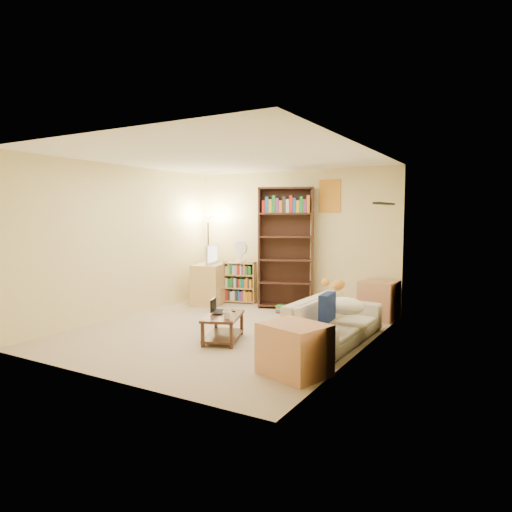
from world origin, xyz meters
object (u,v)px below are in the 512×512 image
Objects in this scene: tv_stand at (209,284)px; laptop at (221,312)px; desk_fan at (241,250)px; tabby_cat at (336,285)px; television at (209,255)px; end_cabinet at (294,349)px; short_bookshelf at (240,282)px; mug at (227,315)px; tall_bookshelf at (286,245)px; sofa at (333,321)px; coffee_table at (223,325)px; side_table at (379,300)px; floor_lamp at (208,233)px.

laptop is at bearing -66.79° from tv_stand.
tabby_cat is at bearing -22.64° from desk_fan.
television is 4.18m from end_cabinet.
short_bookshelf reaches higher than laptop.
mug is 0.05× the size of tall_bookshelf.
sofa is 3.09× the size of television.
side_table is (1.46, 2.34, 0.10)m from coffee_table.
laptop is 2.45m from tall_bookshelf.
tall_bookshelf is 3.34× the size of end_cabinet.
end_cabinet is (1.65, -3.13, -0.88)m from tall_bookshelf.
short_bookshelf reaches higher than coffee_table.
sofa is 3.11m from desk_fan.
laptop is (-0.09, 0.10, 0.15)m from coffee_table.
tv_stand is 1.01m from floor_lamp.
television is (0.00, 0.00, 0.56)m from tv_stand.
coffee_table is at bearing -79.80° from short_bookshelf.
mug is (0.27, -0.27, 0.04)m from laptop.
tabby_cat is at bearing -118.51° from television.
television is 1.53× the size of desk_fan.
mug is at bearing -117.13° from side_table.
end_cabinet is at bearing -91.31° from side_table.
side_table is (0.17, 1.66, 0.02)m from sofa.
desk_fan is at bearing 118.37° from mug.
short_bookshelf is 4.10m from end_cabinet.
short_bookshelf is at bearing -3.14° from laptop.
short_bookshelf reaches higher than mug.
mug is at bearing -66.16° from tv_stand.
mug is at bearing 128.54° from sofa.
tv_stand is at bearing 130.44° from mug.
tabby_cat is at bearing -40.19° from short_bookshelf.
end_cabinet is (0.10, -1.40, -0.02)m from sofa.
tv_stand is at bearing -154.97° from short_bookshelf.
tabby_cat is 1.85m from mug.
laptop is at bearing -130.33° from tabby_cat.
end_cabinet is at bearing -174.75° from sofa.
laptop is (-1.38, -0.58, 0.08)m from sofa.
side_table is at bearing -64.30° from laptop.
tv_stand is 1.16× the size of end_cabinet.
coffee_table is at bearing -50.32° from floor_lamp.
tabby_cat is at bearing -114.62° from side_table.
sofa is 1.40m from end_cabinet.
floor_lamp is (-0.66, -0.13, 0.94)m from short_bookshelf.
floor_lamp is at bearing -179.31° from side_table.
side_table reaches higher than mug.
tall_bookshelf is (-0.17, 2.32, 0.79)m from laptop.
laptop is 3.36× the size of mug.
sofa is 0.91× the size of tall_bookshelf.
tabby_cat is at bearing -69.91° from laptop.
television reaches higher than tabby_cat.
mug is 0.15× the size of tv_stand.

